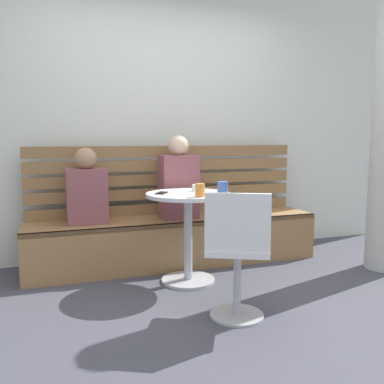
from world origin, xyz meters
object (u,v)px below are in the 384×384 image
(cup_mug_blue, at_px, (223,187))
(cup_espresso_small, at_px, (195,188))
(person_adult, at_px, (179,181))
(cup_tumbler_orange, at_px, (200,190))
(white_chair, at_px, (237,251))
(booth_bench, at_px, (175,241))
(person_child_left, at_px, (87,190))
(phone_on_table, at_px, (162,193))
(cafe_table, at_px, (188,220))

(cup_mug_blue, xyz_separation_m, cup_espresso_small, (-0.16, 0.20, -0.02))
(person_adult, relative_size, cup_tumbler_orange, 7.65)
(white_chair, bearing_deg, cup_mug_blue, 74.27)
(booth_bench, distance_m, white_chair, 1.34)
(booth_bench, bearing_deg, person_child_left, 178.90)
(cup_mug_blue, relative_size, phone_on_table, 0.68)
(white_chair, bearing_deg, person_adult, 89.14)
(person_adult, height_order, cup_mug_blue, person_adult)
(person_child_left, bearing_deg, phone_on_table, -42.08)
(cafe_table, relative_size, cup_mug_blue, 7.79)
(cup_mug_blue, relative_size, cup_espresso_small, 1.70)
(cafe_table, xyz_separation_m, cup_espresso_small, (0.09, 0.09, 0.25))
(booth_bench, height_order, cup_mug_blue, cup_mug_blue)
(white_chair, bearing_deg, person_child_left, 121.16)
(cup_mug_blue, bearing_deg, cup_espresso_small, 127.97)
(cup_mug_blue, bearing_deg, booth_bench, 108.21)
(booth_bench, distance_m, cup_espresso_small, 0.69)
(cafe_table, bearing_deg, person_child_left, 144.95)
(booth_bench, height_order, white_chair, white_chair)
(cup_mug_blue, bearing_deg, person_adult, 106.02)
(booth_bench, distance_m, cup_tumbler_orange, 0.95)
(white_chair, bearing_deg, booth_bench, 90.48)
(booth_bench, relative_size, cafe_table, 3.65)
(cafe_table, bearing_deg, phone_on_table, 169.63)
(person_adult, xyz_separation_m, cup_tumbler_orange, (-0.07, -0.74, 0.01))
(white_chair, bearing_deg, cup_espresso_small, 87.67)
(person_adult, relative_size, cup_mug_blue, 8.05)
(cup_tumbler_orange, relative_size, phone_on_table, 0.71)
(phone_on_table, bearing_deg, white_chair, 140.91)
(person_child_left, distance_m, phone_on_table, 0.72)
(white_chair, height_order, person_child_left, person_child_left)
(person_child_left, bearing_deg, booth_bench, -1.10)
(cup_mug_blue, height_order, phone_on_table, cup_mug_blue)
(phone_on_table, bearing_deg, cup_mug_blue, -165.13)
(cup_mug_blue, bearing_deg, person_child_left, 147.36)
(cup_tumbler_orange, relative_size, cup_espresso_small, 1.79)
(booth_bench, xyz_separation_m, cafe_table, (-0.05, -0.51, 0.30))
(cafe_table, bearing_deg, cup_tumbler_orange, -87.45)
(cup_espresso_small, relative_size, phone_on_table, 0.40)
(cup_mug_blue, bearing_deg, cup_tumbler_orange, -151.76)
(cup_tumbler_orange, height_order, phone_on_table, cup_tumbler_orange)
(cup_tumbler_orange, bearing_deg, person_child_left, 134.54)
(person_adult, bearing_deg, person_child_left, 177.92)
(cup_espresso_small, bearing_deg, phone_on_table, -170.98)
(person_child_left, relative_size, cup_espresso_small, 11.76)
(booth_bench, xyz_separation_m, cup_espresso_small, (0.05, -0.42, 0.55))
(booth_bench, bearing_deg, cup_mug_blue, -71.79)
(cafe_table, relative_size, white_chair, 0.87)
(cup_mug_blue, distance_m, phone_on_table, 0.49)
(booth_bench, relative_size, person_adult, 3.53)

